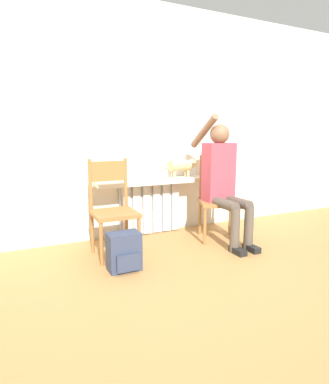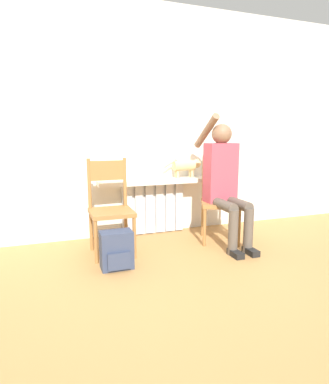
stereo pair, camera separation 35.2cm
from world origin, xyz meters
name	(u,v)px [view 1 (the left image)]	position (x,y,z in m)	size (l,w,h in m)	color
ground_plane	(199,267)	(0.00, 0.00, 0.00)	(12.00, 12.00, 0.00)	#B27F47
wall_with_window	(147,122)	(0.00, 1.23, 1.35)	(7.00, 0.06, 2.70)	silver
radiator	(150,208)	(0.00, 1.15, 0.32)	(0.78, 0.08, 0.64)	silver
windowsill	(153,181)	(0.00, 1.06, 0.66)	(1.37, 0.27, 0.05)	silver
window_glass	(148,139)	(0.00, 1.20, 1.16)	(1.32, 0.01, 0.94)	white
chair_left	(113,208)	(-0.62, 0.65, 0.49)	(0.42, 0.42, 0.97)	#9E6B38
chair_right	(218,197)	(0.64, 0.64, 0.49)	(0.55, 0.55, 0.97)	#9E6B38
person	(223,177)	(0.62, 0.54, 0.74)	(0.36, 0.99, 1.43)	brown
cat	(183,165)	(0.41, 1.09, 0.83)	(0.49, 0.12, 0.24)	#DBB77A
backpack	(124,252)	(-0.65, 0.23, 0.17)	(0.29, 0.21, 0.35)	#333D56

